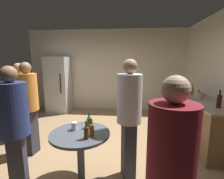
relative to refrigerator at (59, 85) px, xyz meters
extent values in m
cube|color=#9E7C56|center=(1.54, -2.20, -0.95)|extent=(5.20, 5.20, 0.10)
cube|color=silver|center=(1.54, 0.43, 0.45)|extent=(5.32, 0.06, 2.70)
cube|color=silver|center=(0.00, 0.00, 0.00)|extent=(0.70, 0.65, 1.80)
cube|color=#262628|center=(0.21, -0.34, 0.09)|extent=(0.03, 0.03, 0.60)
cube|color=olive|center=(3.82, -1.79, -0.47)|extent=(0.60, 1.81, 0.86)
cube|color=tan|center=(3.82, -1.79, -0.02)|extent=(0.64, 1.85, 0.04)
cylinder|color=#B2B2B7|center=(3.77, -1.61, 0.07)|extent=(0.17, 0.17, 0.14)
sphere|color=black|center=(3.77, -1.61, 0.16)|extent=(0.04, 0.04, 0.04)
cone|color=#B2B2B7|center=(3.88, -1.61, 0.08)|extent=(0.09, 0.04, 0.06)
cylinder|color=#3F141E|center=(3.79, -2.35, 0.11)|extent=(0.08, 0.08, 0.22)
cylinder|color=#3F141E|center=(3.79, -2.35, 0.26)|extent=(0.03, 0.03, 0.09)
cylinder|color=#8C5919|center=(3.79, -1.19, 0.07)|extent=(0.06, 0.06, 0.15)
cylinder|color=#8C5919|center=(3.79, -1.19, 0.19)|extent=(0.02, 0.02, 0.08)
cylinder|color=#4C515B|center=(1.65, -3.16, -0.55)|extent=(0.10, 0.10, 0.70)
cylinder|color=#4C515B|center=(1.65, -3.16, -0.18)|extent=(0.80, 0.80, 0.03)
cylinder|color=#8C5919|center=(1.83, -3.24, -0.09)|extent=(0.06, 0.06, 0.15)
cylinder|color=#8C5919|center=(1.83, -3.24, 0.02)|extent=(0.02, 0.02, 0.08)
cylinder|color=#593314|center=(1.78, -3.32, -0.09)|extent=(0.06, 0.06, 0.15)
cylinder|color=#593314|center=(1.78, -3.32, 0.02)|extent=(0.02, 0.02, 0.08)
cylinder|color=#26662D|center=(1.73, -2.99, -0.09)|extent=(0.06, 0.06, 0.15)
cylinder|color=#26662D|center=(1.73, -2.99, 0.02)|extent=(0.02, 0.02, 0.08)
cylinder|color=white|center=(1.55, -3.08, -0.11)|extent=(0.08, 0.08, 0.11)
cylinder|color=maroon|center=(2.58, -4.08, 0.19)|extent=(0.47, 0.47, 0.62)
sphere|color=#D8AD8C|center=(2.58, -4.08, 0.60)|extent=(0.19, 0.19, 0.19)
cube|color=#2D2D38|center=(0.53, -2.52, -0.49)|extent=(0.20, 0.24, 0.82)
cylinder|color=orange|center=(0.53, -2.52, 0.24)|extent=(0.38, 0.38, 0.65)
sphere|color=#8C6647|center=(0.53, -2.52, 0.66)|extent=(0.19, 0.19, 0.19)
cube|color=#2D2D38|center=(2.30, -2.98, -0.48)|extent=(0.22, 0.26, 0.84)
cylinder|color=white|center=(2.30, -2.98, 0.27)|extent=(0.42, 0.42, 0.67)
sphere|color=tan|center=(2.30, -2.98, 0.70)|extent=(0.20, 0.20, 0.20)
cube|color=#2D2D38|center=(0.03, -1.98, -0.50)|extent=(0.26, 0.28, 0.80)
cylinder|color=olive|center=(0.03, -1.98, 0.22)|extent=(0.47, 0.47, 0.64)
sphere|color=tan|center=(0.03, -1.98, 0.64)|extent=(0.19, 0.19, 0.19)
cube|color=#2D2D38|center=(0.94, -3.44, -0.50)|extent=(0.24, 0.27, 0.80)
cylinder|color=navy|center=(0.94, -3.44, 0.22)|extent=(0.44, 0.44, 0.63)
sphere|color=#8C6647|center=(0.94, -3.44, 0.63)|extent=(0.19, 0.19, 0.19)
camera|label=1|loc=(2.27, -5.16, 0.78)|focal=26.37mm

